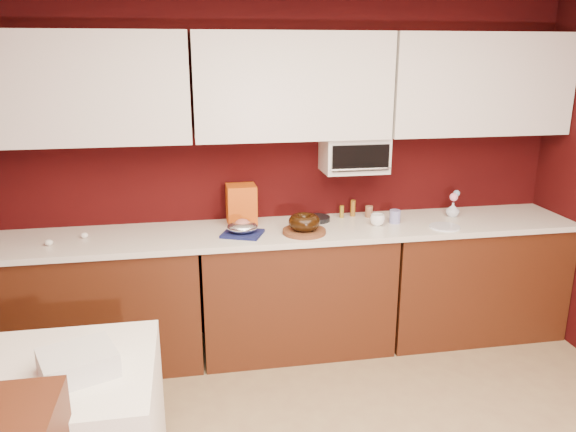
% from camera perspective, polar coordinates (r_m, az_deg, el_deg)
% --- Properties ---
extents(wall_back, '(4.00, 0.02, 2.50)m').
position_cam_1_polar(wall_back, '(4.08, -0.01, 4.75)').
color(wall_back, '#310606').
rests_on(wall_back, floor).
extents(base_cabinet_left, '(1.31, 0.58, 0.86)m').
position_cam_1_polar(base_cabinet_left, '(4.03, -18.43, -8.58)').
color(base_cabinet_left, '#451E0D').
rests_on(base_cabinet_left, floor).
extents(base_cabinet_center, '(1.31, 0.58, 0.86)m').
position_cam_1_polar(base_cabinet_center, '(4.04, 0.77, -7.61)').
color(base_cabinet_center, '#451E0D').
rests_on(base_cabinet_center, floor).
extents(base_cabinet_right, '(1.31, 0.58, 0.86)m').
position_cam_1_polar(base_cabinet_right, '(4.47, 17.90, -6.02)').
color(base_cabinet_right, '#451E0D').
rests_on(base_cabinet_right, floor).
extents(countertop, '(4.00, 0.62, 0.04)m').
position_cam_1_polar(countertop, '(3.88, 0.80, -1.52)').
color(countertop, silver).
rests_on(countertop, base_cabinet_center).
extents(upper_cabinet_left, '(1.31, 0.33, 0.70)m').
position_cam_1_polar(upper_cabinet_left, '(3.83, -20.06, 12.09)').
color(upper_cabinet_left, white).
rests_on(upper_cabinet_left, wall_back).
extents(upper_cabinet_center, '(1.31, 0.33, 0.70)m').
position_cam_1_polar(upper_cabinet_center, '(3.84, 0.43, 13.06)').
color(upper_cabinet_center, white).
rests_on(upper_cabinet_center, wall_back).
extents(upper_cabinet_right, '(1.31, 0.33, 0.70)m').
position_cam_1_polar(upper_cabinet_right, '(4.29, 18.67, 12.57)').
color(upper_cabinet_right, white).
rests_on(upper_cabinet_right, wall_back).
extents(toaster_oven, '(0.45, 0.30, 0.25)m').
position_cam_1_polar(toaster_oven, '(4.02, 6.72, 6.28)').
color(toaster_oven, white).
rests_on(toaster_oven, upper_cabinet_center).
extents(toaster_oven_door, '(0.40, 0.02, 0.18)m').
position_cam_1_polar(toaster_oven_door, '(3.87, 7.40, 5.87)').
color(toaster_oven_door, black).
rests_on(toaster_oven_door, toaster_oven).
extents(toaster_oven_handle, '(0.42, 0.02, 0.02)m').
position_cam_1_polar(toaster_oven_handle, '(3.87, 7.42, 4.73)').
color(toaster_oven_handle, silver).
rests_on(toaster_oven_handle, toaster_oven).
extents(cake_base, '(0.32, 0.32, 0.03)m').
position_cam_1_polar(cake_base, '(3.76, 1.66, -1.58)').
color(cake_base, brown).
rests_on(cake_base, countertop).
extents(bundt_cake, '(0.26, 0.26, 0.09)m').
position_cam_1_polar(bundt_cake, '(3.74, 1.67, -0.61)').
color(bundt_cake, black).
rests_on(bundt_cake, cake_base).
extents(navy_towel, '(0.31, 0.29, 0.02)m').
position_cam_1_polar(navy_towel, '(3.74, -4.64, -1.80)').
color(navy_towel, '#13184A').
rests_on(navy_towel, countertop).
extents(foil_ham_nest, '(0.23, 0.20, 0.08)m').
position_cam_1_polar(foil_ham_nest, '(3.72, -4.66, -1.13)').
color(foil_ham_nest, white).
rests_on(foil_ham_nest, navy_towel).
extents(roasted_ham, '(0.13, 0.12, 0.06)m').
position_cam_1_polar(roasted_ham, '(3.72, -4.67, -0.77)').
color(roasted_ham, '#C66D5A').
rests_on(roasted_ham, foil_ham_nest).
extents(pandoro_box, '(0.21, 0.19, 0.28)m').
position_cam_1_polar(pandoro_box, '(3.97, -4.76, 1.21)').
color(pandoro_box, '#B12C0B').
rests_on(pandoro_box, countertop).
extents(dark_pan, '(0.20, 0.20, 0.03)m').
position_cam_1_polar(dark_pan, '(4.04, 3.00, -0.26)').
color(dark_pan, black).
rests_on(dark_pan, countertop).
extents(coffee_mug, '(0.12, 0.12, 0.10)m').
position_cam_1_polar(coffee_mug, '(3.97, 9.07, -0.28)').
color(coffee_mug, white).
rests_on(coffee_mug, countertop).
extents(blue_jar, '(0.10, 0.10, 0.09)m').
position_cam_1_polar(blue_jar, '(4.05, 10.81, -0.05)').
color(blue_jar, navy).
rests_on(blue_jar, countertop).
extents(flower_vase, '(0.09, 0.09, 0.12)m').
position_cam_1_polar(flower_vase, '(4.31, 16.40, 0.71)').
color(flower_vase, silver).
rests_on(flower_vase, countertop).
extents(flower_pink, '(0.06, 0.06, 0.06)m').
position_cam_1_polar(flower_pink, '(4.28, 16.49, 1.86)').
color(flower_pink, pink).
rests_on(flower_pink, flower_vase).
extents(flower_blue, '(0.05, 0.05, 0.05)m').
position_cam_1_polar(flower_blue, '(4.31, 16.76, 2.22)').
color(flower_blue, '#7CA5C7').
rests_on(flower_blue, flower_vase).
extents(china_plate, '(0.22, 0.22, 0.01)m').
position_cam_1_polar(china_plate, '(4.03, 15.62, -1.06)').
color(china_plate, white).
rests_on(china_plate, countertop).
extents(amber_bottle, '(0.04, 0.04, 0.09)m').
position_cam_1_polar(amber_bottle, '(4.13, 5.48, 0.45)').
color(amber_bottle, olive).
rests_on(amber_bottle, countertop).
extents(paper_cup, '(0.07, 0.07, 0.08)m').
position_cam_1_polar(paper_cup, '(4.17, 8.23, 0.45)').
color(paper_cup, '#926142').
rests_on(paper_cup, countertop).
extents(egg_left, '(0.06, 0.05, 0.04)m').
position_cam_1_polar(egg_left, '(3.83, -23.13, -2.50)').
color(egg_left, silver).
rests_on(egg_left, countertop).
extents(egg_right, '(0.06, 0.05, 0.04)m').
position_cam_1_polar(egg_right, '(3.90, -19.98, -1.86)').
color(egg_right, white).
rests_on(egg_right, countertop).
extents(newspaper_stack, '(0.37, 0.34, 0.11)m').
position_cam_1_polar(newspaper_stack, '(2.61, -20.56, -13.79)').
color(newspaper_stack, silver).
rests_on(newspaper_stack, dining_table).
extents(amber_bottle_tall, '(0.05, 0.05, 0.12)m').
position_cam_1_polar(amber_bottle_tall, '(4.17, 6.61, 0.80)').
color(amber_bottle_tall, brown).
rests_on(amber_bottle_tall, countertop).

